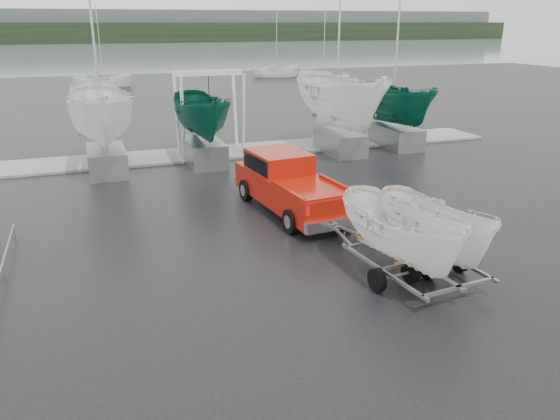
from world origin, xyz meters
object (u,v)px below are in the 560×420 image
at_px(pickup_truck, 287,181).
at_px(boat_hoist, 209,101).
at_px(trailer_hitched, 405,182).
at_px(trailer_parked, 439,182).

bearing_deg(pickup_truck, boat_hoist, 88.02).
xyz_separation_m(pickup_truck, trailer_hitched, (0.66, -6.39, 1.67)).
height_order(trailer_parked, boat_hoist, trailer_parked).
height_order(pickup_truck, boat_hoist, boat_hoist).
distance_m(trailer_hitched, boat_hoist, 15.73).
bearing_deg(trailer_parked, pickup_truck, 100.46).
bearing_deg(boat_hoist, pickup_truck, -86.11).
distance_m(pickup_truck, trailer_hitched, 6.64).
relative_size(trailer_hitched, boat_hoist, 1.20).
relative_size(pickup_truck, trailer_parked, 1.30).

